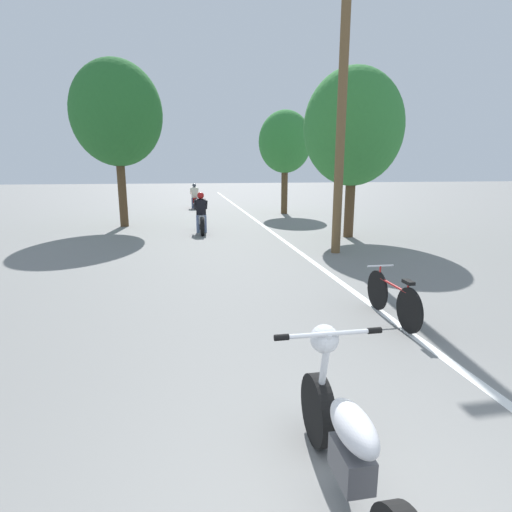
{
  "coord_description": "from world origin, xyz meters",
  "views": [
    {
      "loc": [
        -1.11,
        -1.54,
        2.29
      ],
      "look_at": [
        -0.02,
        4.62,
        0.9
      ],
      "focal_mm": 28.0,
      "sensor_mm": 36.0,
      "label": 1
    }
  ],
  "objects_px": {
    "roadside_tree_right_near": "(353,128)",
    "roadside_tree_right_far": "(285,142)",
    "roadside_tree_left": "(117,114)",
    "motorcycle_rider_far": "(195,199)",
    "motorcycle_rider_lead": "(201,217)",
    "utility_pole": "(342,106)",
    "motorcycle_foreground": "(348,445)",
    "bicycle_parked": "(392,298)"
  },
  "relations": [
    {
      "from": "motorcycle_foreground",
      "to": "motorcycle_rider_lead",
      "type": "height_order",
      "value": "motorcycle_rider_lead"
    },
    {
      "from": "roadside_tree_right_far",
      "to": "motorcycle_foreground",
      "type": "distance_m",
      "value": 18.26
    },
    {
      "from": "bicycle_parked",
      "to": "roadside_tree_right_near",
      "type": "bearing_deg",
      "value": 72.13
    },
    {
      "from": "utility_pole",
      "to": "motorcycle_foreground",
      "type": "xyz_separation_m",
      "value": [
        -3.0,
        -8.0,
        -3.39
      ]
    },
    {
      "from": "utility_pole",
      "to": "bicycle_parked",
      "type": "xyz_separation_m",
      "value": [
        -0.98,
        -4.89,
        -3.48
      ]
    },
    {
      "from": "roadside_tree_right_near",
      "to": "roadside_tree_right_far",
      "type": "height_order",
      "value": "roadside_tree_right_near"
    },
    {
      "from": "roadside_tree_left",
      "to": "motorcycle_foreground",
      "type": "bearing_deg",
      "value": -76.38
    },
    {
      "from": "roadside_tree_right_far",
      "to": "bicycle_parked",
      "type": "xyz_separation_m",
      "value": [
        -1.9,
        -14.46,
        -3.15
      ]
    },
    {
      "from": "roadside_tree_right_near",
      "to": "bicycle_parked",
      "type": "xyz_separation_m",
      "value": [
        -2.34,
        -7.26,
        -3.18
      ]
    },
    {
      "from": "motorcycle_foreground",
      "to": "bicycle_parked",
      "type": "xyz_separation_m",
      "value": [
        2.02,
        3.11,
        -0.09
      ]
    },
    {
      "from": "roadside_tree_left",
      "to": "bicycle_parked",
      "type": "relative_size",
      "value": 3.86
    },
    {
      "from": "roadside_tree_right_far",
      "to": "motorcycle_foreground",
      "type": "bearing_deg",
      "value": -102.57
    },
    {
      "from": "motorcycle_foreground",
      "to": "bicycle_parked",
      "type": "relative_size",
      "value": 1.23
    },
    {
      "from": "roadside_tree_right_near",
      "to": "motorcycle_rider_far",
      "type": "xyz_separation_m",
      "value": [
        -4.86,
        10.83,
        -3.01
      ]
    },
    {
      "from": "utility_pole",
      "to": "roadside_tree_right_near",
      "type": "relative_size",
      "value": 1.39
    },
    {
      "from": "motorcycle_rider_lead",
      "to": "bicycle_parked",
      "type": "xyz_separation_m",
      "value": [
        2.51,
        -9.08,
        -0.19
      ]
    },
    {
      "from": "utility_pole",
      "to": "motorcycle_foreground",
      "type": "relative_size",
      "value": 3.77
    },
    {
      "from": "motorcycle_rider_lead",
      "to": "roadside_tree_right_near",
      "type": "bearing_deg",
      "value": -20.61
    },
    {
      "from": "bicycle_parked",
      "to": "roadside_tree_left",
      "type": "bearing_deg",
      "value": 116.16
    },
    {
      "from": "roadside_tree_right_near",
      "to": "motorcycle_rider_lead",
      "type": "distance_m",
      "value": 5.98
    },
    {
      "from": "roadside_tree_left",
      "to": "roadside_tree_right_near",
      "type": "bearing_deg",
      "value": -26.43
    },
    {
      "from": "motorcycle_rider_lead",
      "to": "bicycle_parked",
      "type": "bearing_deg",
      "value": -74.56
    },
    {
      "from": "motorcycle_rider_far",
      "to": "bicycle_parked",
      "type": "bearing_deg",
      "value": -82.08
    },
    {
      "from": "utility_pole",
      "to": "roadside_tree_right_far",
      "type": "relative_size",
      "value": 1.48
    },
    {
      "from": "utility_pole",
      "to": "motorcycle_rider_far",
      "type": "relative_size",
      "value": 3.59
    },
    {
      "from": "roadside_tree_right_far",
      "to": "motorcycle_rider_lead",
      "type": "bearing_deg",
      "value": -129.31
    },
    {
      "from": "roadside_tree_right_far",
      "to": "motorcycle_rider_far",
      "type": "xyz_separation_m",
      "value": [
        -4.41,
        3.62,
        -2.98
      ]
    },
    {
      "from": "motorcycle_foreground",
      "to": "motorcycle_rider_lead",
      "type": "distance_m",
      "value": 12.2
    },
    {
      "from": "motorcycle_rider_far",
      "to": "roadside_tree_right_near",
      "type": "bearing_deg",
      "value": -65.84
    },
    {
      "from": "roadside_tree_right_near",
      "to": "motorcycle_foreground",
      "type": "bearing_deg",
      "value": -112.81
    },
    {
      "from": "roadside_tree_right_near",
      "to": "roadside_tree_right_far",
      "type": "distance_m",
      "value": 7.22
    },
    {
      "from": "roadside_tree_right_far",
      "to": "bicycle_parked",
      "type": "bearing_deg",
      "value": -97.48
    },
    {
      "from": "roadside_tree_left",
      "to": "motorcycle_rider_far",
      "type": "relative_size",
      "value": 2.99
    },
    {
      "from": "roadside_tree_right_far",
      "to": "bicycle_parked",
      "type": "relative_size",
      "value": 3.12
    },
    {
      "from": "motorcycle_foreground",
      "to": "bicycle_parked",
      "type": "distance_m",
      "value": 3.71
    },
    {
      "from": "motorcycle_rider_lead",
      "to": "bicycle_parked",
      "type": "height_order",
      "value": "motorcycle_rider_lead"
    },
    {
      "from": "utility_pole",
      "to": "motorcycle_rider_far",
      "type": "distance_m",
      "value": 14.04
    },
    {
      "from": "motorcycle_rider_lead",
      "to": "roadside_tree_left",
      "type": "bearing_deg",
      "value": 145.22
    },
    {
      "from": "motorcycle_foreground",
      "to": "motorcycle_rider_lead",
      "type": "bearing_deg",
      "value": 92.29
    },
    {
      "from": "motorcycle_rider_lead",
      "to": "roadside_tree_right_far",
      "type": "bearing_deg",
      "value": 50.69
    },
    {
      "from": "roadside_tree_left",
      "to": "motorcycle_foreground",
      "type": "xyz_separation_m",
      "value": [
        3.45,
        -14.25,
        -3.82
      ]
    },
    {
      "from": "motorcycle_rider_lead",
      "to": "bicycle_parked",
      "type": "distance_m",
      "value": 9.42
    }
  ]
}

